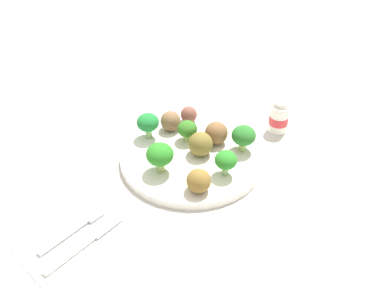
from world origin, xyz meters
TOP-DOWN VIEW (x-y plane):
  - ground_plane at (0.00, 0.00)m, footprint 4.00×4.00m
  - plate at (0.00, 0.00)m, footprint 0.28×0.28m
  - broccoli_floret_mid_right at (-0.00, -0.09)m, footprint 0.04×0.04m
  - broccoli_floret_front_left at (0.08, -0.06)m, footprint 0.05×0.05m
  - broccoli_floret_back_left at (-0.03, 0.10)m, footprint 0.04×0.04m
  - broccoli_floret_mid_left at (-0.08, -0.00)m, footprint 0.05×0.05m
  - broccoli_floret_far_rim at (0.02, 0.03)m, footprint 0.04×0.04m
  - meatball_center at (0.02, 0.09)m, footprint 0.04×0.04m
  - meatball_back_right at (-0.06, -0.08)m, footprint 0.04×0.04m
  - meatball_far_rim at (0.01, -0.01)m, footprint 0.05×0.05m
  - meatball_mid_right at (0.06, -0.01)m, footprint 0.05×0.05m
  - meatball_back_left at (0.07, 0.08)m, footprint 0.04×0.04m
  - napkin at (-0.27, -0.02)m, footprint 0.18×0.13m
  - fork at (-0.26, -0.00)m, footprint 0.12×0.03m
  - knife at (-0.26, -0.04)m, footprint 0.15×0.03m
  - yogurt_bottle at (0.20, -0.06)m, footprint 0.04×0.04m

SIDE VIEW (x-z plane):
  - ground_plane at x=0.00m, z-range 0.00..0.00m
  - napkin at x=-0.27m, z-range 0.00..0.01m
  - knife at x=-0.26m, z-range 0.00..0.01m
  - fork at x=-0.26m, z-range 0.00..0.01m
  - plate at x=0.00m, z-range 0.00..0.02m
  - yogurt_bottle at x=0.20m, z-range 0.00..0.07m
  - meatball_back_left at x=0.07m, z-range 0.02..0.05m
  - meatball_center at x=0.02m, z-range 0.02..0.06m
  - meatball_back_right at x=-0.06m, z-range 0.02..0.06m
  - meatball_mid_right at x=0.06m, z-range 0.02..0.06m
  - meatball_far_rim at x=0.01m, z-range 0.02..0.06m
  - broccoli_floret_far_rim at x=0.02m, z-range 0.02..0.06m
  - broccoli_floret_mid_right at x=0.00m, z-range 0.02..0.07m
  - broccoli_floret_front_left at x=0.08m, z-range 0.02..0.08m
  - broccoli_floret_back_left at x=-0.03m, z-range 0.02..0.08m
  - broccoli_floret_mid_left at x=-0.08m, z-range 0.02..0.08m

